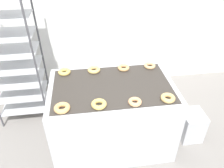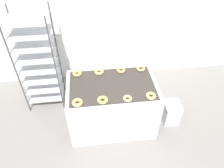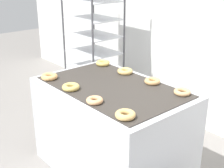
# 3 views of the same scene
# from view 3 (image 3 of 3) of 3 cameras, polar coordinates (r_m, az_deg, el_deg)

# --- Properties ---
(wall_back) EXTENTS (8.00, 0.05, 2.80)m
(wall_back) POSITION_cam_3_polar(r_m,az_deg,el_deg) (3.74, 17.11, 12.07)
(wall_back) COLOR white
(wall_back) RESTS_ON ground_plane
(fryer_machine) EXTENTS (1.42, 0.91, 0.90)m
(fryer_machine) POSITION_cam_3_polar(r_m,az_deg,el_deg) (3.01, -0.00, -8.37)
(fryer_machine) COLOR silver
(fryer_machine) RESTS_ON ground_plane
(baking_rack_cart) EXTENTS (0.66, 0.53, 1.87)m
(baking_rack_cart) POSITION_cam_3_polar(r_m,az_deg,el_deg) (4.12, -3.40, 7.34)
(baking_rack_cart) COLOR #4C4C51
(baking_rack_cart) RESTS_ON ground_plane
(donut_near_left) EXTENTS (0.16, 0.16, 0.05)m
(donut_near_left) POSITION_cam_3_polar(r_m,az_deg,el_deg) (3.04, -11.39, 1.35)
(donut_near_left) COLOR #EAAA64
(donut_near_left) RESTS_ON fryer_machine
(donut_near_midleft) EXTENTS (0.15, 0.15, 0.05)m
(donut_near_midleft) POSITION_cam_3_polar(r_m,az_deg,el_deg) (2.76, -7.54, -0.54)
(donut_near_midleft) COLOR #D8B85F
(donut_near_midleft) RESTS_ON fryer_machine
(donut_near_midright) EXTENTS (0.14, 0.14, 0.04)m
(donut_near_midright) POSITION_cam_3_polar(r_m,az_deg,el_deg) (2.48, -3.19, -3.00)
(donut_near_midright) COLOR #EAAA71
(donut_near_midright) RESTS_ON fryer_machine
(donut_near_right) EXTENTS (0.15, 0.15, 0.05)m
(donut_near_right) POSITION_cam_3_polar(r_m,az_deg,el_deg) (2.25, 2.45, -5.64)
(donut_near_right) COLOR #E0B168
(donut_near_right) RESTS_ON fryer_machine
(donut_far_left) EXTENTS (0.15, 0.15, 0.05)m
(donut_far_left) POSITION_cam_3_polar(r_m,az_deg,el_deg) (3.40, -1.69, 3.85)
(donut_far_left) COLOR #E1BC5E
(donut_far_left) RESTS_ON fryer_machine
(donut_far_midleft) EXTENTS (0.15, 0.15, 0.05)m
(donut_far_midleft) POSITION_cam_3_polar(r_m,az_deg,el_deg) (3.14, 2.40, 2.35)
(donut_far_midleft) COLOR #E8BE6B
(donut_far_midleft) RESTS_ON fryer_machine
(donut_far_midright) EXTENTS (0.15, 0.15, 0.04)m
(donut_far_midright) POSITION_cam_3_polar(r_m,az_deg,el_deg) (2.90, 7.39, 0.51)
(donut_far_midright) COLOR tan
(donut_far_midright) RESTS_ON fryer_machine
(donut_far_right) EXTENTS (0.14, 0.14, 0.04)m
(donut_far_right) POSITION_cam_3_polar(r_m,az_deg,el_deg) (2.71, 12.72, -1.43)
(donut_far_right) COLOR #E3AD72
(donut_far_right) RESTS_ON fryer_machine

